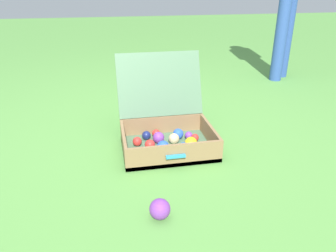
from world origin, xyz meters
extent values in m
plane|color=#569342|center=(0.00, 0.00, 0.00)|extent=(16.00, 16.00, 0.00)
cube|color=#4C7051|center=(0.09, -0.04, 0.01)|extent=(0.55, 0.42, 0.03)
cube|color=olive|center=(-0.18, -0.04, 0.07)|extent=(0.02, 0.42, 0.14)
cube|color=olive|center=(0.36, -0.04, 0.07)|extent=(0.02, 0.42, 0.14)
cube|color=olive|center=(0.09, -0.24, 0.07)|extent=(0.52, 0.02, 0.14)
cube|color=olive|center=(0.09, 0.16, 0.07)|extent=(0.52, 0.02, 0.14)
cube|color=#4C7051|center=(0.09, 0.24, 0.33)|extent=(0.55, 0.17, 0.40)
cube|color=teal|center=(0.09, -0.27, 0.08)|extent=(0.11, 0.02, 0.02)
sphere|color=navy|center=(-0.03, 0.07, 0.05)|extent=(0.06, 0.06, 0.06)
sphere|color=purple|center=(0.04, 0.01, 0.06)|extent=(0.07, 0.07, 0.07)
sphere|color=blue|center=(0.22, -0.19, 0.06)|extent=(0.08, 0.08, 0.08)
sphere|color=purple|center=(0.24, 0.03, 0.05)|extent=(0.05, 0.05, 0.05)
sphere|color=blue|center=(0.04, -0.12, 0.06)|extent=(0.08, 0.08, 0.08)
sphere|color=red|center=(-0.03, -0.07, 0.06)|extent=(0.06, 0.06, 0.06)
sphere|color=red|center=(0.27, -0.01, 0.05)|extent=(0.05, 0.05, 0.05)
sphere|color=blue|center=(0.17, 0.05, 0.06)|extent=(0.07, 0.07, 0.07)
sphere|color=yellow|center=(0.22, -0.10, 0.06)|extent=(0.08, 0.08, 0.08)
sphere|color=red|center=(0.04, 0.10, 0.05)|extent=(0.05, 0.05, 0.05)
sphere|color=blue|center=(0.16, -0.15, 0.06)|extent=(0.07, 0.07, 0.07)
sphere|color=#D1B784|center=(0.13, -0.01, 0.06)|extent=(0.07, 0.07, 0.07)
sphere|color=red|center=(-0.10, 0.00, 0.05)|extent=(0.06, 0.06, 0.06)
sphere|color=purple|center=(-0.07, -0.65, 0.05)|extent=(0.09, 0.09, 0.09)
cylinder|color=#2D4C93|center=(1.62, 1.37, 0.45)|extent=(0.12, 0.12, 0.90)
cylinder|color=#2D4C93|center=(1.49, 1.25, 0.45)|extent=(0.12, 0.12, 0.90)
camera|label=1|loc=(-0.25, -1.77, 0.96)|focal=34.55mm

